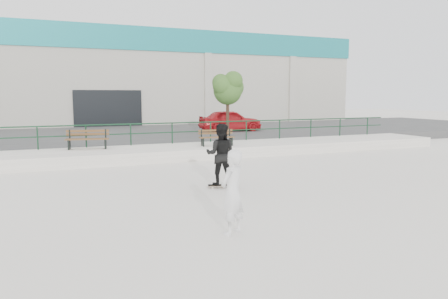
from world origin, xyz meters
name	(u,v)px	position (x,y,z in m)	size (l,w,h in m)	color
ground	(258,209)	(0.00, 0.00, 0.00)	(120.00, 120.00, 0.00)	silver
ledge	(159,153)	(0.00, 9.50, 0.25)	(30.00, 3.00, 0.50)	beige
parking_strip	(124,136)	(0.00, 18.00, 0.25)	(60.00, 14.00, 0.50)	#3E3E3E
railing	(152,129)	(0.00, 10.80, 1.24)	(28.00, 0.06, 1.03)	#153B23
commercial_building	(93,76)	(0.00, 31.99, 4.58)	(44.20, 16.33, 8.00)	#AFAC9D
bench_left	(87,139)	(-3.00, 10.26, 0.92)	(1.89, 0.90, 0.84)	brown
bench_right	(217,138)	(2.66, 9.19, 0.87)	(1.69, 0.68, 0.76)	brown
tree	(228,87)	(5.37, 13.98, 3.28)	(2.09, 1.85, 3.71)	#432E21
red_car	(230,120)	(6.62, 16.43, 1.19)	(1.64, 4.07, 1.39)	red
skateboard	(221,185)	(0.11, 2.68, 0.07)	(0.80, 0.43, 0.09)	black
standing_skater	(221,154)	(0.11, 2.68, 1.04)	(0.92, 0.72, 1.89)	black
seated_skater	(232,192)	(-1.43, -1.56, 0.88)	(0.64, 0.42, 1.76)	white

